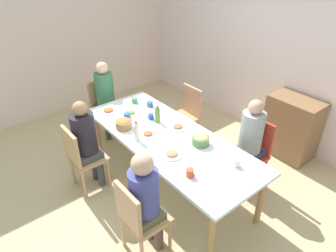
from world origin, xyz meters
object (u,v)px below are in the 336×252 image
Objects in this scene: person_3 at (145,196)px; bottle_0 at (158,114)px; chair_4 at (252,150)px; cup_5 at (190,173)px; chair_1 at (81,156)px; plate_0 at (148,134)px; plate_4 at (172,154)px; chair_3 at (138,217)px; cup_3 at (127,116)px; side_cabinet at (291,127)px; bottle_1 at (137,131)px; cup_1 at (236,163)px; person_0 at (106,95)px; chair_2 at (187,112)px; cup_2 at (151,116)px; bowl_1 at (124,124)px; plate_2 at (108,111)px; bowl_0 at (201,140)px; chair_0 at (104,105)px; person_4 at (250,139)px; plate_1 at (131,113)px; person_1 at (86,139)px; cup_4 at (150,104)px; dining_table at (168,141)px; cup_0 at (135,100)px; plate_3 at (178,127)px.

bottle_0 is (-0.97, 0.88, 0.13)m from person_3.
chair_4 is 7.99× the size of cup_5.
plate_0 is at bearing 57.82° from chair_1.
plate_4 is 0.74m from bottle_0.
chair_3 is 1.50m from cup_3.
bottle_1 is at bearing -109.38° from side_cabinet.
person_3 is 1.01m from cup_1.
person_0 is 1.38× the size of chair_2.
chair_1 is 1.00m from cup_2.
bowl_1 reaches higher than cup_3.
bottle_0 reaches higher than side_cabinet.
bowl_0 is at bearing 18.04° from plate_2.
plate_2 is 0.83m from bottle_1.
person_4 is (2.22, 0.77, 0.21)m from chair_0.
bowl_1 is 0.90× the size of bottle_0.
plate_1 is (-1.36, 0.82, 0.25)m from chair_3.
person_1 reaches higher than cup_4.
bowl_0 is 0.74m from bottle_1.
cup_5 is at bearing -41.08° from chair_2.
chair_4 is at bearing 21.13° from chair_0.
chair_0 reaches higher than cup_2.
cup_1 is (0.25, -0.65, 0.28)m from chair_4.
chair_0 reaches higher than dining_table.
chair_4 reaches higher than cup_0.
bowl_1 is 0.23m from cup_3.
plate_3 is at bearing 20.31° from bottle_0.
chair_3 is (2.13, -0.86, -0.22)m from person_0.
bowl_0 is at bearing -34.54° from chair_2.
dining_table is 0.98m from person_1.
cup_1 is at bearing 75.58° from person_3.
plate_2 and plate_4 have the same top height.
bowl_1 is (-0.81, -0.10, 0.04)m from plate_4.
plate_4 is (-0.31, 0.57, 0.04)m from person_3.
cup_3 is at bearing -9.60° from person_0.
cup_5 is 0.87m from bottle_1.
cup_4 is at bearing 113.74° from bowl_1.
person_3 reaches higher than cup_0.
plate_3 is at bearing -137.12° from chair_4.
plate_1 is 0.31m from cup_2.
person_1 is 1.77m from cup_1.
bowl_1 is 1.64× the size of cup_4.
cup_3 is at bearing -122.60° from side_cabinet.
cup_3 is at bearing 177.30° from plate_0.
plate_1 is at bearing -42.33° from cup_0.
bottle_1 reaches higher than plate_4.
chair_0 reaches higher than cup_4.
plate_0 is 0.82m from plate_2.
cup_3 is 0.54m from bottle_1.
plate_4 is (1.05, -0.16, -0.00)m from plate_1.
chair_3 is at bearing -57.37° from plate_3.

